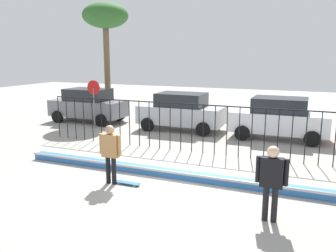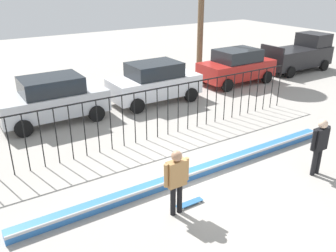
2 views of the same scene
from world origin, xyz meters
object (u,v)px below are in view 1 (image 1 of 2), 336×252
(stop_sign, at_px, (94,97))
(palm_tree_short, at_px, (105,19))
(parked_car_silver, at_px, (181,111))
(parked_car_white, at_px, (279,118))
(parked_car_gray, at_px, (88,105))
(skateboard, at_px, (128,183))
(camera_operator, at_px, (272,177))
(skateboarder, at_px, (110,149))

(stop_sign, bearing_deg, palm_tree_short, 110.21)
(parked_car_silver, bearing_deg, parked_car_white, 0.74)
(parked_car_gray, relative_size, parked_car_white, 1.00)
(skateboard, bearing_deg, stop_sign, 122.17)
(parked_car_gray, height_order, palm_tree_short, palm_tree_short)
(skateboard, bearing_deg, parked_car_white, 57.24)
(skateboard, relative_size, camera_operator, 0.44)
(camera_operator, bearing_deg, parked_car_white, -60.00)
(camera_operator, bearing_deg, stop_sign, -11.24)
(parked_car_gray, bearing_deg, stop_sign, -44.30)
(parked_car_silver, bearing_deg, parked_car_gray, -178.97)
(parked_car_silver, bearing_deg, skateboard, -79.24)
(skateboarder, height_order, palm_tree_short, palm_tree_short)
(skateboard, bearing_deg, camera_operator, -18.63)
(parked_car_gray, distance_m, parked_car_white, 10.51)
(skateboard, height_order, camera_operator, camera_operator)
(skateboard, xyz_separation_m, parked_car_silver, (-1.24, 7.88, 0.91))
(parked_car_gray, bearing_deg, camera_operator, -37.05)
(skateboarder, xyz_separation_m, camera_operator, (4.69, -0.67, 0.01))
(parked_car_gray, bearing_deg, parked_car_silver, 0.20)
(parked_car_gray, bearing_deg, palm_tree_short, 87.99)
(parked_car_silver, relative_size, parked_car_white, 1.00)
(parked_car_gray, xyz_separation_m, stop_sign, (1.31, -1.32, 0.64))
(skateboard, relative_size, parked_car_white, 0.19)
(camera_operator, xyz_separation_m, palm_tree_short, (-11.05, 10.67, 4.79))
(stop_sign, xyz_separation_m, palm_tree_short, (-1.20, 3.27, 4.26))
(skateboard, distance_m, palm_tree_short, 13.38)
(palm_tree_short, bearing_deg, camera_operator, -43.99)
(skateboarder, height_order, parked_car_silver, parked_car_silver)
(parked_car_gray, xyz_separation_m, parked_car_silver, (5.72, -0.08, 0.00))
(camera_operator, relative_size, parked_car_gray, 0.42)
(skateboard, distance_m, parked_car_gray, 10.61)
(parked_car_gray, xyz_separation_m, palm_tree_short, (0.10, 1.95, 4.91))
(stop_sign, bearing_deg, parked_car_gray, 134.73)
(skateboard, distance_m, stop_sign, 8.86)
(parked_car_gray, distance_m, stop_sign, 1.96)
(skateboarder, relative_size, stop_sign, 0.72)
(skateboarder, bearing_deg, parked_car_silver, 62.32)
(parked_car_white, relative_size, stop_sign, 1.72)
(parked_car_white, xyz_separation_m, stop_sign, (-9.20, -1.15, 0.64))
(parked_car_silver, height_order, palm_tree_short, palm_tree_short)
(skateboarder, distance_m, parked_car_silver, 8.01)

